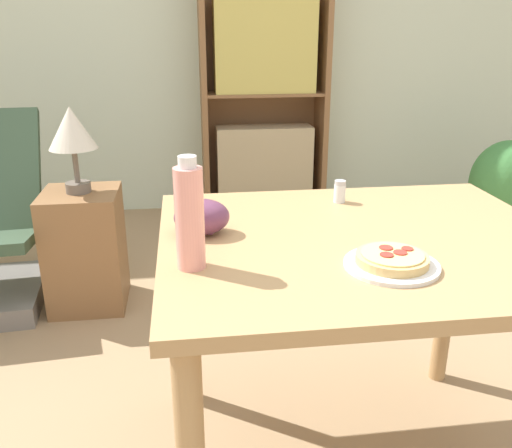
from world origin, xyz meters
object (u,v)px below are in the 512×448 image
at_px(drink_bottle, 190,217).
at_px(salt_shaker, 340,192).
at_px(pizza_on_plate, 392,261).
at_px(potted_plant_floor, 505,186).
at_px(side_table, 86,249).
at_px(grape_bunch, 202,217).
at_px(bookshelf, 264,105).
at_px(table_lamp, 72,132).

xyz_separation_m(drink_bottle, salt_shaker, (0.46, 0.42, -0.09)).
height_order(pizza_on_plate, salt_shaker, salt_shaker).
bearing_deg(potted_plant_floor, side_table, -166.83).
relative_size(grape_bunch, bookshelf, 0.09).
bearing_deg(drink_bottle, grape_bunch, 80.98).
relative_size(drink_bottle, salt_shaker, 3.72).
height_order(pizza_on_plate, drink_bottle, drink_bottle).
height_order(salt_shaker, table_lamp, table_lamp).
bearing_deg(bookshelf, potted_plant_floor, -25.89).
xyz_separation_m(grape_bunch, drink_bottle, (-0.03, -0.21, 0.07)).
relative_size(side_table, table_lamp, 1.46).
bearing_deg(grape_bunch, table_lamp, 115.56).
bearing_deg(pizza_on_plate, potted_plant_floor, 51.98).
distance_m(salt_shaker, potted_plant_floor, 2.12).
bearing_deg(bookshelf, side_table, -129.24).
relative_size(pizza_on_plate, bookshelf, 0.13).
bearing_deg(grape_bunch, salt_shaker, 26.57).
bearing_deg(potted_plant_floor, table_lamp, -166.83).
distance_m(grape_bunch, table_lamp, 1.20).
bearing_deg(grape_bunch, potted_plant_floor, 40.76).
distance_m(grape_bunch, bookshelf, 2.39).
bearing_deg(pizza_on_plate, side_table, 124.66).
bearing_deg(salt_shaker, pizza_on_plate, -91.81).
height_order(bookshelf, side_table, bookshelf).
height_order(table_lamp, potted_plant_floor, table_lamp).
distance_m(pizza_on_plate, bookshelf, 2.61).
bearing_deg(grape_bunch, side_table, 115.56).
bearing_deg(pizza_on_plate, bookshelf, 88.00).
distance_m(pizza_on_plate, grape_bunch, 0.50).
distance_m(salt_shaker, table_lamp, 1.29).
relative_size(pizza_on_plate, drink_bottle, 0.84).
bearing_deg(side_table, table_lamp, 0.00).
xyz_separation_m(salt_shaker, table_lamp, (-0.95, 0.87, 0.05)).
bearing_deg(potted_plant_floor, pizza_on_plate, -128.02).
xyz_separation_m(grape_bunch, salt_shaker, (0.43, 0.22, -0.01)).
xyz_separation_m(grape_bunch, side_table, (-0.52, 1.08, -0.52)).
distance_m(pizza_on_plate, side_table, 1.71).
bearing_deg(side_table, pizza_on_plate, -55.34).
height_order(salt_shaker, potted_plant_floor, salt_shaker).
height_order(grape_bunch, bookshelf, bookshelf).
bearing_deg(side_table, salt_shaker, -42.42).
distance_m(side_table, potted_plant_floor, 2.50).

